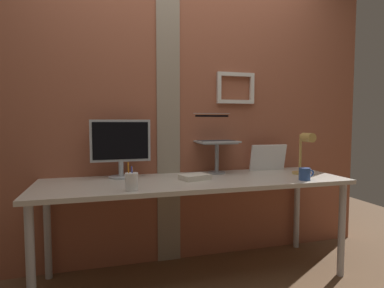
{
  "coord_description": "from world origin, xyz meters",
  "views": [
    {
      "loc": [
        -0.6,
        -2.18,
        1.14
      ],
      "look_at": [
        0.04,
        0.06,
        0.98
      ],
      "focal_mm": 29.3,
      "sensor_mm": 36.0,
      "label": 1
    }
  ],
  "objects_px": {
    "monitor": "(121,144)",
    "laptop": "(214,134)",
    "desk_lamp": "(305,149)",
    "pen_cup": "(132,182)",
    "coffee_mug": "(305,174)",
    "whiteboard_panel": "(268,158)"
  },
  "relations": [
    {
      "from": "monitor",
      "to": "laptop",
      "type": "distance_m",
      "value": 0.76
    },
    {
      "from": "desk_lamp",
      "to": "pen_cup",
      "type": "bearing_deg",
      "value": -172.25
    },
    {
      "from": "coffee_mug",
      "to": "laptop",
      "type": "bearing_deg",
      "value": 133.68
    },
    {
      "from": "laptop",
      "to": "coffee_mug",
      "type": "xyz_separation_m",
      "value": [
        0.5,
        -0.52,
        -0.27
      ]
    },
    {
      "from": "whiteboard_panel",
      "to": "coffee_mug",
      "type": "relative_size",
      "value": 2.77
    },
    {
      "from": "laptop",
      "to": "desk_lamp",
      "type": "bearing_deg",
      "value": -28.57
    },
    {
      "from": "desk_lamp",
      "to": "monitor",
      "type": "bearing_deg",
      "value": 168.92
    },
    {
      "from": "pen_cup",
      "to": "coffee_mug",
      "type": "xyz_separation_m",
      "value": [
        1.22,
        0.0,
        -0.01
      ]
    },
    {
      "from": "laptop",
      "to": "coffee_mug",
      "type": "relative_size",
      "value": 2.76
    },
    {
      "from": "whiteboard_panel",
      "to": "pen_cup",
      "type": "bearing_deg",
      "value": -158.22
    },
    {
      "from": "monitor",
      "to": "laptop",
      "type": "xyz_separation_m",
      "value": [
        0.76,
        0.07,
        0.06
      ]
    },
    {
      "from": "whiteboard_panel",
      "to": "desk_lamp",
      "type": "relative_size",
      "value": 0.98
    },
    {
      "from": "desk_lamp",
      "to": "pen_cup",
      "type": "relative_size",
      "value": 1.92
    },
    {
      "from": "pen_cup",
      "to": "whiteboard_panel",
      "type": "bearing_deg",
      "value": 21.78
    },
    {
      "from": "whiteboard_panel",
      "to": "coffee_mug",
      "type": "distance_m",
      "value": 0.48
    },
    {
      "from": "whiteboard_panel",
      "to": "coffee_mug",
      "type": "xyz_separation_m",
      "value": [
        0.02,
        -0.48,
        -0.07
      ]
    },
    {
      "from": "whiteboard_panel",
      "to": "monitor",
      "type": "bearing_deg",
      "value": -178.89
    },
    {
      "from": "monitor",
      "to": "pen_cup",
      "type": "xyz_separation_m",
      "value": [
        0.04,
        -0.45,
        -0.2
      ]
    },
    {
      "from": "whiteboard_panel",
      "to": "desk_lamp",
      "type": "bearing_deg",
      "value": -63.2
    },
    {
      "from": "whiteboard_panel",
      "to": "coffee_mug",
      "type": "bearing_deg",
      "value": -87.17
    },
    {
      "from": "whiteboard_panel",
      "to": "laptop",
      "type": "bearing_deg",
      "value": 174.52
    },
    {
      "from": "monitor",
      "to": "pen_cup",
      "type": "height_order",
      "value": "monitor"
    }
  ]
}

